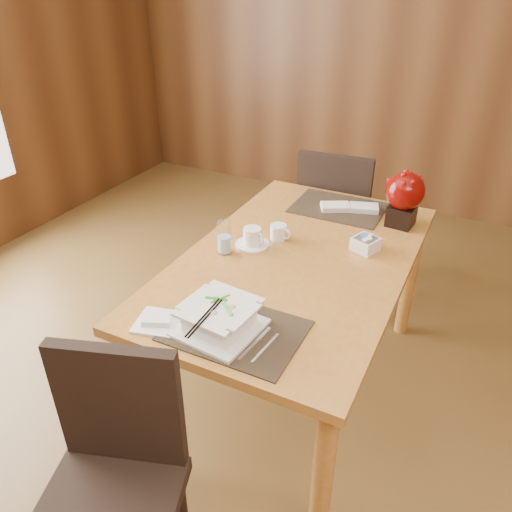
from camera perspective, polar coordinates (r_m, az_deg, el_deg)
The scene contains 15 objects.
ground at distance 2.24m, azimuth -2.61°, elevation -24.43°, with size 6.00×6.00×0.00m, color brown.
back_wall at distance 4.18m, azimuth 18.89°, elevation 23.15°, with size 5.00×0.02×2.80m, color #583419.
dining_table at distance 2.17m, azimuth 4.62°, elevation -2.35°, with size 0.90×1.50×0.75m.
placemat_near at distance 1.71m, azimuth -2.38°, elevation -8.51°, with size 0.45×0.33×0.01m, color black.
placemat_far at distance 2.59m, azimuth 9.39°, elevation 5.47°, with size 0.45×0.33×0.01m, color black.
soup_setting at distance 1.69m, azimuth -4.21°, elevation -7.13°, with size 0.28×0.28×0.10m.
coffee_cup at distance 2.19m, azimuth -0.44°, elevation 2.05°, with size 0.15×0.15×0.08m.
water_glass at distance 2.12m, azimuth -3.63°, elevation 2.13°, with size 0.06×0.06×0.15m, color white.
creamer_jug at distance 2.25m, azimuth 2.57°, elevation 2.76°, with size 0.09×0.09×0.07m, color white, non-canonical shape.
sugar_caddy at distance 2.21m, azimuth 12.39°, elevation 1.34°, with size 0.10×0.10×0.06m, color white.
berry_decor at distance 2.42m, azimuth 16.60°, elevation 6.58°, with size 0.18×0.18×0.26m.
napkins_far at distance 2.56m, azimuth 10.87°, elevation 5.48°, with size 0.28×0.10×0.03m, color white, non-canonical shape.
bread_plate at distance 1.77m, azimuth -11.15°, elevation -7.44°, with size 0.15×0.15×0.01m, color white.
near_chair at distance 1.70m, azimuth -16.04°, elevation -22.48°, with size 0.52×0.53×0.89m.
far_chair at distance 3.02m, azimuth 9.07°, elevation 4.60°, with size 0.47×0.47×0.94m.
Camera 1 is at (0.66, -1.11, 1.83)m, focal length 35.00 mm.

